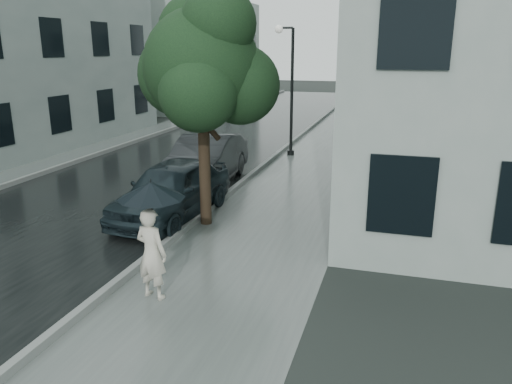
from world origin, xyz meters
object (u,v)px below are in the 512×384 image
(lamp_post, at_px, (288,83))
(car_far, at_px, (205,160))
(car_near, at_px, (172,189))
(pedestrian, at_px, (152,254))
(street_tree, at_px, (203,65))

(lamp_post, xyz_separation_m, car_far, (-1.49, -5.12, -2.12))
(lamp_post, bearing_deg, car_near, -100.87)
(car_near, height_order, car_far, car_far)
(pedestrian, bearing_deg, car_near, -56.93)
(pedestrian, relative_size, car_near, 0.38)
(pedestrian, distance_m, car_near, 4.37)
(lamp_post, bearing_deg, car_far, -109.91)
(street_tree, height_order, lamp_post, street_tree)
(street_tree, relative_size, car_near, 1.29)
(lamp_post, distance_m, car_far, 5.74)
(street_tree, height_order, car_near, street_tree)
(pedestrian, bearing_deg, car_far, -62.95)
(street_tree, relative_size, lamp_post, 1.09)
(pedestrian, xyz_separation_m, car_far, (-2.00, 7.39, -0.04))
(car_near, xyz_separation_m, car_far, (-0.42, 3.32, 0.04))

